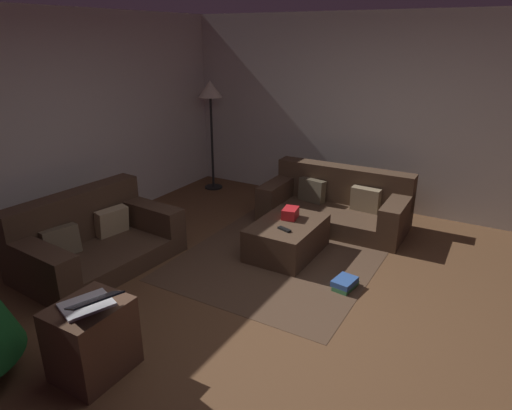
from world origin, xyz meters
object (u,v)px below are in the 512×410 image
couch_left (92,239)px  book_stack (345,283)px  ottoman (287,238)px  side_table (92,339)px  laptop (90,303)px  couch_right (337,204)px  gift_box (290,213)px  corner_lamp (210,98)px  tv_remote (284,229)px

couch_left → book_stack: couch_left is taller
ottoman → side_table: (-2.41, 0.35, 0.09)m
ottoman → laptop: size_ratio=1.78×
couch_right → couch_left: bearing=51.0°
couch_right → gift_box: 1.01m
side_table → laptop: bearing=-110.1°
ottoman → book_stack: 0.93m
side_table → laptop: size_ratio=1.06×
gift_box → laptop: (-2.57, 0.25, 0.19)m
couch_right → book_stack: size_ratio=6.17×
couch_left → corner_lamp: bearing=-168.4°
gift_box → corner_lamp: corner_lamp is taller
ottoman → tv_remote: size_ratio=5.83×
corner_lamp → couch_right: bearing=-99.3°
tv_remote → corner_lamp: (1.68, 2.12, 1.04)m
couch_right → side_table: (-3.52, 0.51, 0.02)m
side_table → tv_remote: bearing=-10.7°
gift_box → tv_remote: bearing=-164.0°
ottoman → gift_box: 0.28m
laptop → book_stack: (2.04, -1.11, -0.56)m
couch_right → gift_box: couch_right is taller
ottoman → couch_right: bearing=-8.2°
gift_box → book_stack: size_ratio=0.73×
tv_remote → couch_left: bearing=138.3°
couch_left → gift_box: couch_left is taller
side_table → corner_lamp: (3.89, 1.70, 1.14)m
ottoman → side_table: bearing=171.8°
laptop → book_stack: bearing=-28.6°
gift_box → corner_lamp: bearing=56.4°
couch_right → gift_box: size_ratio=8.44×
couch_left → laptop: laptop is taller
corner_lamp → ottoman: bearing=-125.7°
laptop → tv_remote: bearing=-8.9°
tv_remote → laptop: laptop is taller
ottoman → book_stack: (-0.40, -0.83, -0.13)m
couch_left → tv_remote: size_ratio=10.38×
book_stack → corner_lamp: size_ratio=0.18×
tv_remote → side_table: (-2.20, 0.41, -0.10)m
couch_left → gift_box: bearing=133.9°
couch_left → gift_box: 2.17m
ottoman → side_table: 2.44m
couch_left → ottoman: bearing=130.6°
ottoman → tv_remote: tv_remote is taller
ottoman → book_stack: ottoman is taller
ottoman → tv_remote: (-0.21, -0.07, 0.20)m
couch_left → laptop: 1.87m
gift_box → book_stack: 1.08m
ottoman → laptop: bearing=173.4°
gift_box → book_stack: (-0.53, -0.86, -0.38)m
side_table → laptop: 0.34m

